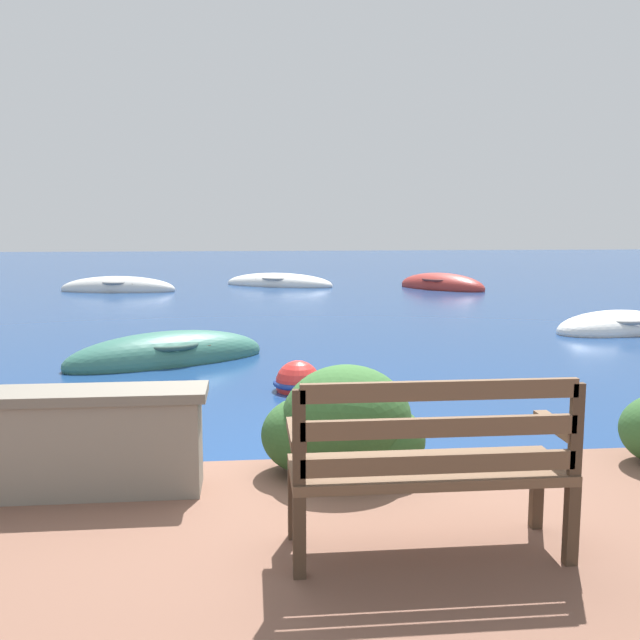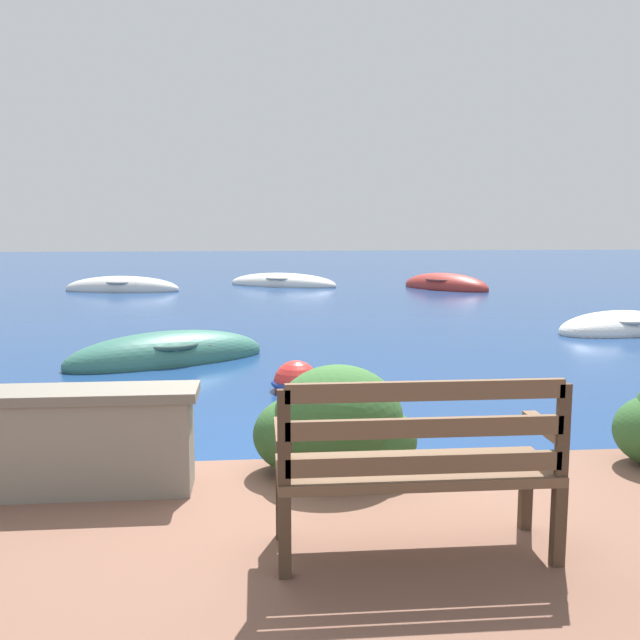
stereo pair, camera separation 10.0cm
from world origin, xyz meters
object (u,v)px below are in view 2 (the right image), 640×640
rowboat_outer (122,289)px  rowboat_distant (283,284)px  rowboat_far (446,286)px  rowboat_nearest (167,357)px  mooring_buoy (296,383)px  rowboat_mid (618,329)px  park_bench (418,462)px

rowboat_outer → rowboat_distant: rowboat_outer is taller
rowboat_far → rowboat_outer: bearing=50.6°
rowboat_nearest → mooring_buoy: bearing=-74.8°
rowboat_mid → rowboat_far: rowboat_far is taller
rowboat_mid → rowboat_nearest: bearing=177.7°
park_bench → rowboat_far: (4.45, 16.01, -0.64)m
rowboat_nearest → rowboat_mid: 7.56m
rowboat_mid → mooring_buoy: rowboat_mid is taller
rowboat_mid → rowboat_outer: 12.57m
rowboat_mid → rowboat_distant: (-5.35, 9.22, -0.00)m
rowboat_distant → mooring_buoy: size_ratio=6.20×
rowboat_far → rowboat_outer: rowboat_far is taller
rowboat_mid → rowboat_far: 7.91m
rowboat_outer → rowboat_mid: bearing=-31.3°
mooring_buoy → rowboat_mid: bearing=33.2°
park_bench → rowboat_nearest: (-1.99, 6.25, -0.64)m
mooring_buoy → park_bench: bearing=-85.4°
rowboat_far → mooring_buoy: size_ratio=5.10×
park_bench → rowboat_far: park_bench is taller
mooring_buoy → rowboat_outer: bearing=109.0°
rowboat_far → rowboat_outer: size_ratio=0.88×
rowboat_mid → rowboat_far: bearing=79.5°
rowboat_outer → mooring_buoy: (4.03, -11.70, 0.03)m
park_bench → rowboat_distant: 17.39m
rowboat_mid → rowboat_outer: size_ratio=0.80×
rowboat_mid → rowboat_outer: (-9.71, 7.98, 0.00)m
rowboat_far → mooring_buoy: rowboat_far is taller
park_bench → rowboat_nearest: park_bench is taller
rowboat_nearest → rowboat_distant: (1.96, 11.13, -0.01)m
rowboat_far → rowboat_mid: bearing=147.8°
rowboat_distant → mooring_buoy: rowboat_distant is taller
rowboat_nearest → rowboat_distant: size_ratio=0.84×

